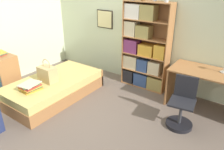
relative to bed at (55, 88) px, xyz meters
name	(u,v)px	position (x,y,z in m)	size (l,w,h in m)	color
ground_plane	(78,106)	(0.65, -0.02, -0.19)	(14.00, 14.00, 0.00)	#66564C
wall_back	(126,23)	(0.64, 1.66, 1.11)	(10.00, 0.09, 2.60)	beige
wall_left	(3,24)	(-1.43, -0.02, 1.11)	(0.06, 10.00, 2.60)	beige
bed	(55,88)	(0.00, 0.00, 0.00)	(1.05, 1.90, 0.38)	#A36B3D
handbag	(48,74)	(0.00, -0.12, 0.35)	(0.35, 0.22, 0.46)	tan
book_stack_on_bed	(30,87)	(0.02, -0.54, 0.26)	(0.34, 0.39, 0.13)	gold
dresser	(4,75)	(-0.95, -0.48, 0.21)	(0.54, 0.45, 0.81)	#A36B3D
bookcase	(143,50)	(1.21, 1.45, 0.63)	(1.00, 0.31, 1.81)	#A36B3D
desk	(208,83)	(2.61, 1.27, 0.33)	(1.33, 0.67, 0.74)	#A36B3D
desk_chair	(181,110)	(2.41, 0.55, 0.08)	(0.44, 0.44, 0.83)	black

